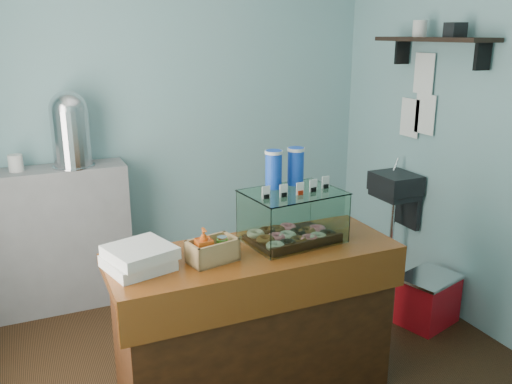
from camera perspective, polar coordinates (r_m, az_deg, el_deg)
name	(u,v)px	position (r m, az deg, el deg)	size (l,w,h in m)	color
ground	(239,367)	(3.62, -1.84, -17.96)	(3.50, 3.50, 0.00)	black
room_shell	(240,97)	(3.02, -1.74, 9.97)	(3.54, 3.04, 2.82)	#81B7BD
counter	(255,322)	(3.18, -0.13, -13.52)	(1.60, 0.60, 0.90)	#46210D
back_shelf	(62,238)	(4.36, -19.77, -4.62)	(1.00, 0.32, 1.10)	gray
display_case	(290,212)	(3.10, 3.62, -2.16)	(0.57, 0.44, 0.51)	black
condiment_crate	(211,249)	(2.82, -4.79, -6.05)	(0.28, 0.20, 0.19)	tan
pastry_boxes	(139,258)	(2.80, -12.23, -6.76)	(0.38, 0.37, 0.12)	silver
coffee_urn	(70,127)	(4.14, -18.98, 6.46)	(0.30, 0.30, 0.55)	silver
red_cooler	(428,299)	(4.20, 17.66, -10.69)	(0.49, 0.42, 0.37)	red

